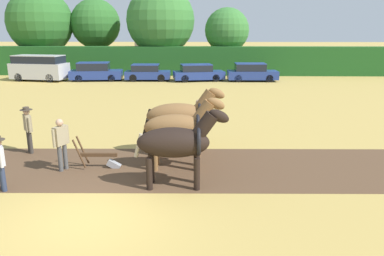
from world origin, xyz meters
TOP-DOWN VIEW (x-y plane):
  - ground_plane at (0.00, 0.00)m, footprint 240.00×240.00m
  - plowed_furrow_strip at (-3.05, 3.37)m, footprint 32.84×4.62m
  - hedgerow at (0.00, 28.90)m, footprint 75.49×1.60m
  - tree_far_left at (-14.17, 31.81)m, footprint 6.68×6.68m
  - tree_left at (-8.70, 33.01)m, footprint 5.23×5.23m
  - tree_center_left at (-1.53, 31.21)m, footprint 6.90×6.90m
  - tree_center at (5.20, 30.82)m, footprint 4.45×4.45m
  - draft_horse_lead_left at (2.01, 1.99)m, footprint 2.77×0.95m
  - draft_horse_lead_right at (1.98, 3.47)m, footprint 2.75×0.92m
  - draft_horse_trail_left at (1.95, 4.94)m, footprint 2.95×1.01m
  - plow at (-0.58, 3.42)m, footprint 1.50×0.47m
  - farmer_at_plow at (-1.78, 3.17)m, footprint 0.39×0.63m
  - farmer_beside_team at (2.58, 6.49)m, footprint 0.41×0.62m
  - farmer_onlooker_left at (-2.94, 1.59)m, footprint 0.43×0.53m
  - farmer_onlooker_right at (-3.63, 4.88)m, footprint 0.45×0.56m
  - parked_van at (-11.51, 24.40)m, footprint 5.06×2.80m
  - parked_car_left at (-6.62, 24.52)m, footprint 4.60×2.25m
  - parked_car_center_left at (-2.10, 24.68)m, footprint 3.95×1.91m
  - parked_car_center at (2.37, 24.55)m, footprint 4.61×2.55m
  - parked_car_center_right at (7.04, 24.63)m, footprint 4.33×1.91m

SIDE VIEW (x-z plane):
  - ground_plane at x=0.00m, z-range 0.00..0.00m
  - plowed_furrow_strip at x=-3.05m, z-range 0.00..0.01m
  - plow at x=-0.58m, z-range -0.25..0.88m
  - parked_car_center_left at x=-2.10m, z-range -0.02..1.40m
  - parked_car_center at x=2.37m, z-range -0.02..1.43m
  - parked_car_center_right at x=7.04m, z-range -0.03..1.51m
  - parked_car_left at x=-6.62m, z-range -0.04..1.56m
  - farmer_onlooker_left at x=-2.94m, z-range 0.12..1.71m
  - farmer_at_plow at x=-1.78m, z-range 0.14..1.86m
  - farmer_beside_team at x=2.58m, z-range 0.15..1.88m
  - farmer_onlooker_right at x=-3.63m, z-range 0.15..1.88m
  - parked_van at x=-11.51m, z-range 0.03..2.23m
  - draft_horse_lead_left at x=2.01m, z-range 0.15..2.52m
  - hedgerow at x=0.00m, z-range 0.00..2.74m
  - draft_horse_lead_right at x=1.98m, z-range 0.17..2.60m
  - draft_horse_trail_left at x=1.95m, z-range 0.16..2.68m
  - tree_center at x=5.20m, z-range 1.00..7.49m
  - tree_left at x=-8.70m, z-range 1.13..8.66m
  - tree_far_left at x=-14.17m, z-range 0.87..9.31m
  - tree_center_left at x=-1.53m, z-range 0.89..9.57m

